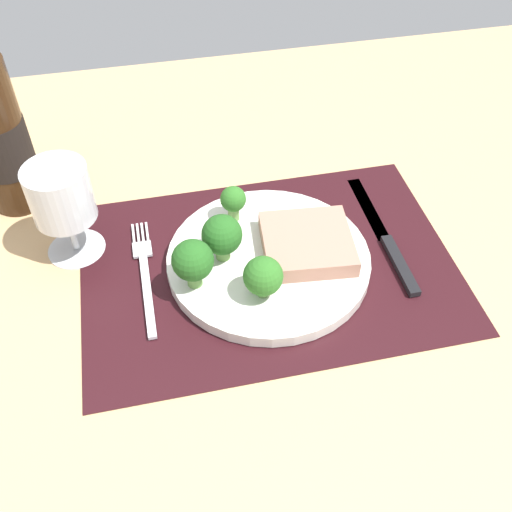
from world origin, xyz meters
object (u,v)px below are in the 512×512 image
object	(u,v)px
plate	(268,260)
fork	(145,274)
steak	(307,243)
wine_glass	(62,199)
knife	(387,241)

from	to	relation	value
plate	fork	distance (cm)	15.40
steak	wine_glass	xyz separation A→B (cm)	(-28.53, 8.07, 5.54)
plate	knife	distance (cm)	16.03
fork	wine_glass	distance (cm)	13.38
plate	steak	distance (cm)	5.27
steak	fork	distance (cm)	20.42
plate	fork	world-z (taller)	plate
steak	knife	distance (cm)	11.38
plate	wine_glass	bearing A→B (deg)	160.91
plate	steak	world-z (taller)	steak
steak	plate	bearing A→B (deg)	-178.79
knife	wine_glass	size ratio (longest dim) A/B	1.77
wine_glass	plate	bearing A→B (deg)	-19.09
fork	knife	bearing A→B (deg)	-1.72
steak	wine_glass	world-z (taller)	wine_glass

